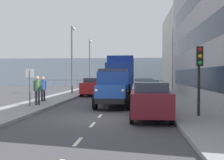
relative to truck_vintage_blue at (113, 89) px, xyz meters
name	(u,v)px	position (x,y,z in m)	size (l,w,h in m)	color
ground_plane	(115,98)	(0.35, -6.55, -1.18)	(80.00, 80.00, 0.00)	#423F44
sidewalk_left	(171,98)	(-4.41, -6.55, -1.10)	(2.76, 44.08, 0.15)	gray
sidewalk_right	(62,97)	(5.12, -6.55, -1.10)	(2.76, 44.08, 0.15)	gray
road_centreline_markings	(115,99)	(0.35, -5.81, -1.17)	(0.12, 40.21, 0.01)	silver
building_far_block	(193,53)	(-9.58, -22.41, 4.00)	(7.57, 12.39, 10.36)	beige
sea_horizon	(126,72)	(0.35, -31.59, 1.32)	(80.00, 0.80, 5.00)	#8C9EAD
seawall_railing	(125,81)	(0.35, -27.99, -0.26)	(28.08, 0.08, 1.20)	#4C5156
truck_vintage_blue	(113,89)	(0.00, 0.00, 0.00)	(2.17, 5.64, 2.43)	black
lorry_cargo_blue	(121,74)	(0.07, -10.52, 0.90)	(2.58, 8.20, 3.87)	#193899
car_maroon_kerbside_near	(150,100)	(-2.08, 4.55, -0.28)	(1.83, 4.01, 1.72)	maroon
car_white_kerbside_1	(146,93)	(-2.08, -0.58, -0.28)	(1.84, 4.60, 1.72)	white
car_silver_kerbside_2	(143,88)	(-2.08, -6.87, -0.28)	(1.90, 4.36, 1.72)	#B7BABF
car_red_oppositeside_0	(93,86)	(2.79, -9.27, -0.28)	(1.83, 4.55, 1.72)	#B21E1E
pedestrian_couple_b	(37,88)	(4.78, 0.42, 0.04)	(0.53, 0.34, 1.81)	#383342
pedestrian_near_railing	(43,87)	(5.22, -1.90, 0.01)	(0.53, 0.34, 1.75)	black
traffic_light_near	(199,66)	(-4.33, 4.35, 1.29)	(0.28, 0.41, 3.20)	black
lamp_post_promenade	(72,54)	(5.08, -10.38, 3.03)	(0.32, 1.14, 6.86)	#59595B
lamp_post_far	(90,59)	(5.05, -21.00, 3.01)	(0.32, 1.14, 6.82)	#59595B
street_sign	(30,81)	(4.98, 1.16, 0.50)	(0.50, 0.07, 2.25)	#4C4C4C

